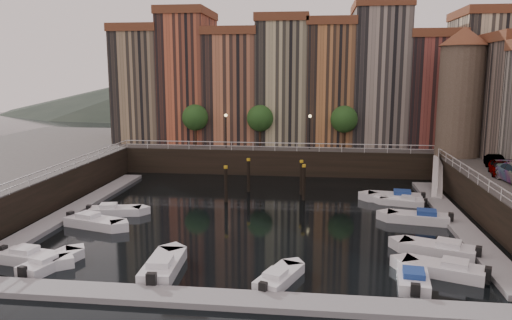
# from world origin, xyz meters

# --- Properties ---
(ground) EXTENTS (200.00, 200.00, 0.00)m
(ground) POSITION_xyz_m (0.00, 0.00, 0.00)
(ground) COLOR black
(ground) RESTS_ON ground
(quay_far) EXTENTS (80.00, 20.00, 3.00)m
(quay_far) POSITION_xyz_m (0.00, 26.00, 1.50)
(quay_far) COLOR black
(quay_far) RESTS_ON ground
(dock_left) EXTENTS (2.00, 28.00, 0.35)m
(dock_left) POSITION_xyz_m (-16.20, -1.00, 0.17)
(dock_left) COLOR gray
(dock_left) RESTS_ON ground
(dock_right) EXTENTS (2.00, 28.00, 0.35)m
(dock_right) POSITION_xyz_m (16.20, -1.00, 0.17)
(dock_right) COLOR gray
(dock_right) RESTS_ON ground
(dock_near) EXTENTS (30.00, 2.00, 0.35)m
(dock_near) POSITION_xyz_m (0.00, -17.00, 0.17)
(dock_near) COLOR gray
(dock_near) RESTS_ON ground
(mountains) EXTENTS (145.00, 100.00, 18.00)m
(mountains) POSITION_xyz_m (1.72, 110.00, 7.92)
(mountains) COLOR #2D382D
(mountains) RESTS_ON ground
(far_terrace) EXTENTS (48.70, 10.30, 17.50)m
(far_terrace) POSITION_xyz_m (3.31, 23.50, 10.95)
(far_terrace) COLOR #998261
(far_terrace) RESTS_ON quay_far
(corner_tower) EXTENTS (5.20, 5.20, 13.80)m
(corner_tower) POSITION_xyz_m (20.00, 14.50, 10.19)
(corner_tower) COLOR #6B5B4C
(corner_tower) RESTS_ON quay_right
(promenade_trees) EXTENTS (21.20, 3.20, 5.20)m
(promenade_trees) POSITION_xyz_m (-1.33, 18.20, 6.58)
(promenade_trees) COLOR black
(promenade_trees) RESTS_ON quay_far
(street_lamps) EXTENTS (10.36, 0.36, 4.18)m
(street_lamps) POSITION_xyz_m (-1.00, 17.20, 5.90)
(street_lamps) COLOR black
(street_lamps) RESTS_ON quay_far
(railings) EXTENTS (36.08, 34.04, 0.52)m
(railings) POSITION_xyz_m (0.00, 4.88, 3.79)
(railings) COLOR white
(railings) RESTS_ON ground
(gangway) EXTENTS (2.78, 8.32, 3.73)m
(gangway) POSITION_xyz_m (17.10, 10.00, 1.92)
(gangway) COLOR white
(gangway) RESTS_ON ground
(mooring_pilings) EXTENTS (7.59, 4.66, 3.78)m
(mooring_pilings) POSITION_xyz_m (0.39, 5.99, 1.65)
(mooring_pilings) COLOR black
(mooring_pilings) RESTS_ON ground
(boat_left_0) EXTENTS (4.87, 2.44, 1.09)m
(boat_left_0) POSITION_xyz_m (-13.17, -12.99, 0.37)
(boat_left_0) COLOR silver
(boat_left_0) RESTS_ON ground
(boat_left_1) EXTENTS (5.18, 3.10, 1.16)m
(boat_left_1) POSITION_xyz_m (-12.58, -5.24, 0.39)
(boat_left_1) COLOR silver
(boat_left_1) RESTS_ON ground
(boat_left_2) EXTENTS (4.68, 2.47, 1.05)m
(boat_left_2) POSITION_xyz_m (-12.32, -1.78, 0.35)
(boat_left_2) COLOR silver
(boat_left_2) RESTS_ON ground
(boat_right_0) EXTENTS (5.02, 3.32, 1.13)m
(boat_right_0) POSITION_xyz_m (12.73, -11.82, 0.38)
(boat_right_0) COLOR silver
(boat_right_0) RESTS_ON ground
(boat_right_1) EXTENTS (5.17, 3.48, 1.17)m
(boat_right_1) POSITION_xyz_m (13.19, -8.30, 0.39)
(boat_right_1) COLOR silver
(boat_right_1) RESTS_ON ground
(boat_right_2) EXTENTS (5.23, 2.67, 1.17)m
(boat_right_2) POSITION_xyz_m (13.30, -0.91, 0.39)
(boat_right_2) COLOR silver
(boat_right_2) RESTS_ON ground
(boat_right_3) EXTENTS (4.28, 2.40, 0.96)m
(boat_right_3) POSITION_xyz_m (12.89, 4.46, 0.32)
(boat_right_3) COLOR silver
(boat_right_3) RESTS_ON ground
(boat_right_4) EXTENTS (5.31, 2.47, 1.20)m
(boat_right_4) POSITION_xyz_m (12.42, 5.70, 0.40)
(boat_right_4) COLOR silver
(boat_right_4) RESTS_ON ground
(boat_near_0) EXTENTS (2.72, 4.56, 1.02)m
(boat_near_0) POSITION_xyz_m (-11.59, -13.61, 0.34)
(boat_near_0) COLOR silver
(boat_near_0) RESTS_ON ground
(boat_near_1) EXTENTS (2.16, 5.31, 1.21)m
(boat_near_1) POSITION_xyz_m (-4.32, -13.52, 0.41)
(boat_near_1) COLOR silver
(boat_near_1) RESTS_ON ground
(boat_near_2) EXTENTS (2.87, 4.31, 0.97)m
(boat_near_2) POSITION_xyz_m (2.82, -14.14, 0.33)
(boat_near_2) COLOR silver
(boat_near_2) RESTS_ON ground
(boat_near_3) EXTENTS (2.23, 4.78, 1.08)m
(boat_near_3) POSITION_xyz_m (10.55, -13.21, 0.36)
(boat_near_3) COLOR silver
(boat_near_3) RESTS_ON ground
(car_a) EXTENTS (2.26, 4.14, 1.33)m
(car_a) POSITION_xyz_m (20.98, 4.25, 3.67)
(car_a) COLOR gray
(car_a) RESTS_ON quay_right
(car_b) EXTENTS (1.49, 4.19, 1.38)m
(car_b) POSITION_xyz_m (21.72, 6.59, 3.69)
(car_b) COLOR gray
(car_b) RESTS_ON quay_right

